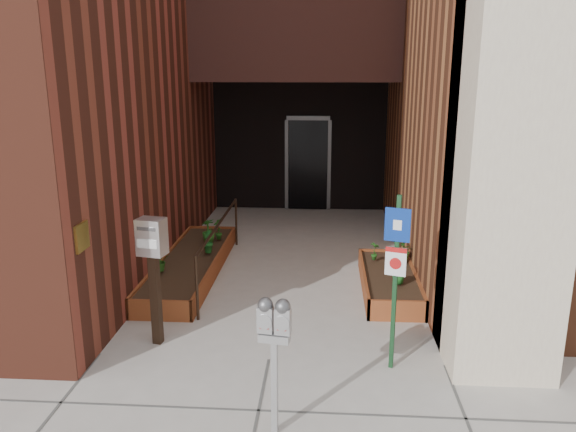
# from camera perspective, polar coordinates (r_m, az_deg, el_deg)

# --- Properties ---
(ground) EXTENTS (80.00, 80.00, 0.00)m
(ground) POSITION_cam_1_polar(r_m,az_deg,el_deg) (6.68, -1.97, -14.38)
(ground) COLOR #9E9991
(ground) RESTS_ON ground
(planter_left) EXTENTS (0.90, 3.60, 0.30)m
(planter_left) POSITION_cam_1_polar(r_m,az_deg,el_deg) (9.31, -9.84, -5.04)
(planter_left) COLOR brown
(planter_left) RESTS_ON ground
(planter_right) EXTENTS (0.80, 2.20, 0.30)m
(planter_right) POSITION_cam_1_polar(r_m,az_deg,el_deg) (8.64, 10.22, -6.63)
(planter_right) COLOR brown
(planter_right) RESTS_ON ground
(handrail) EXTENTS (0.04, 3.34, 0.90)m
(handrail) POSITION_cam_1_polar(r_m,az_deg,el_deg) (8.97, -6.98, -1.57)
(handrail) COLOR black
(handrail) RESTS_ON ground
(parking_meter) EXTENTS (0.30, 0.16, 1.33)m
(parking_meter) POSITION_cam_1_polar(r_m,az_deg,el_deg) (5.02, -1.41, -11.52)
(parking_meter) COLOR #A7A7A9
(parking_meter) RESTS_ON ground
(sign_post) EXTENTS (0.26, 0.10, 1.98)m
(sign_post) POSITION_cam_1_polar(r_m,az_deg,el_deg) (6.12, 10.89, -4.91)
(sign_post) COLOR #153A1D
(sign_post) RESTS_ON ground
(payment_dropbox) EXTENTS (0.35, 0.29, 1.57)m
(payment_dropbox) POSITION_cam_1_polar(r_m,az_deg,el_deg) (6.79, -13.57, -3.84)
(payment_dropbox) COLOR black
(payment_dropbox) RESTS_ON ground
(shrub_left_a) EXTENTS (0.40, 0.40, 0.32)m
(shrub_left_a) POSITION_cam_1_polar(r_m,az_deg,el_deg) (8.66, -12.92, -4.44)
(shrub_left_a) COLOR #235017
(shrub_left_a) RESTS_ON planter_left
(shrub_left_b) EXTENTS (0.26, 0.26, 0.36)m
(shrub_left_b) POSITION_cam_1_polar(r_m,az_deg,el_deg) (9.37, -8.14, -2.59)
(shrub_left_b) COLOR #1C6321
(shrub_left_b) RESTS_ON planter_left
(shrub_left_c) EXTENTS (0.32, 0.32, 0.41)m
(shrub_left_c) POSITION_cam_1_polar(r_m,az_deg,el_deg) (9.93, -8.08, -1.44)
(shrub_left_c) COLOR #215E1B
(shrub_left_c) RESTS_ON planter_left
(shrub_left_d) EXTENTS (0.27, 0.27, 0.38)m
(shrub_left_d) POSITION_cam_1_polar(r_m,az_deg,el_deg) (10.06, -7.09, -1.30)
(shrub_left_d) COLOR #215D1A
(shrub_left_d) RESTS_ON planter_left
(shrub_right_a) EXTENTS (0.24, 0.24, 0.34)m
(shrub_right_a) POSITION_cam_1_polar(r_m,az_deg,el_deg) (8.12, 11.16, -5.58)
(shrub_right_a) COLOR #1B5E1E
(shrub_right_a) RESTS_ON planter_right
(shrub_right_b) EXTENTS (0.22, 0.22, 0.30)m
(shrub_right_b) POSITION_cam_1_polar(r_m,az_deg,el_deg) (9.02, 8.80, -3.50)
(shrub_right_b) COLOR #23601B
(shrub_right_b) RESTS_ON planter_right
(shrub_right_c) EXTENTS (0.45, 0.45, 0.35)m
(shrub_right_c) POSITION_cam_1_polar(r_m,az_deg,el_deg) (9.01, 11.58, -3.50)
(shrub_right_c) COLOR #225217
(shrub_right_c) RESTS_ON planter_right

